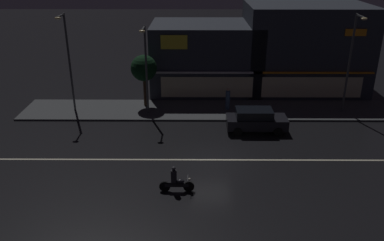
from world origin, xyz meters
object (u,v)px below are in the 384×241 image
pedestrian_on_sidewalk (228,100)px  motorcycle_following (176,181)px  streetlamp_west (68,56)px  streetlamp_east (351,57)px  parked_car_near_kerb (256,120)px  traffic_cone (281,122)px  streetlamp_mid (146,64)px

pedestrian_on_sidewalk → motorcycle_following: bearing=-5.4°
motorcycle_following → streetlamp_west: bearing=-54.5°
streetlamp_east → parked_car_near_kerb: streetlamp_east is taller
parked_car_near_kerb → traffic_cone: 2.41m
streetlamp_mid → parked_car_near_kerb: size_ratio=1.60×
pedestrian_on_sidewalk → traffic_cone: bearing=63.9°
streetlamp_west → traffic_cone: streetlamp_west is taller
parked_car_near_kerb → traffic_cone: size_ratio=7.82×
traffic_cone → parked_car_near_kerb: bearing=-153.3°
streetlamp_east → traffic_cone: (-5.37, -2.30, -4.36)m
traffic_cone → streetlamp_east: bearing=23.2°
pedestrian_on_sidewalk → traffic_cone: 4.86m
streetlamp_west → streetlamp_mid: bearing=-5.7°
streetlamp_mid → traffic_cone: size_ratio=12.52×
streetlamp_mid → parked_car_near_kerb: (8.09, -2.91, -3.35)m
motorcycle_following → traffic_cone: size_ratio=3.45×
parked_car_near_kerb → streetlamp_mid: bearing=-19.8°
pedestrian_on_sidewalk → motorcycle_following: size_ratio=0.93×
streetlamp_mid → streetlamp_east: bearing=1.6°
streetlamp_west → pedestrian_on_sidewalk: streetlamp_west is taller
parked_car_near_kerb → motorcycle_following: bearing=55.8°
streetlamp_mid → pedestrian_on_sidewalk: 7.24m
streetlamp_west → streetlamp_east: bearing=-0.4°
streetlamp_west → pedestrian_on_sidewalk: (12.37, 0.49, -3.68)m
streetlamp_west → parked_car_near_kerb: (14.08, -3.51, -3.76)m
streetlamp_east → motorcycle_following: streetlamp_east is taller
parked_car_near_kerb → motorcycle_following: 9.63m
streetlamp_east → motorcycle_following: (-12.87, -11.31, -4.00)m
streetlamp_west → streetlamp_east: (21.54, -0.16, 0.00)m
streetlamp_west → parked_car_near_kerb: size_ratio=1.79×
streetlamp_east → motorcycle_following: 17.59m
streetlamp_west → streetlamp_east: 21.54m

